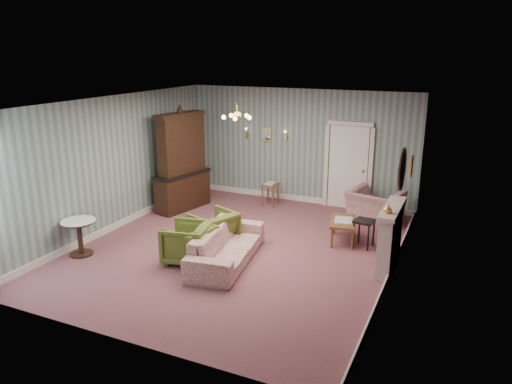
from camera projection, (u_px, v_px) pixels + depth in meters
The scene contains 27 objects.
floor at pixel (239, 249), 9.66m from camera, with size 7.00×7.00×0.00m, color #804A51.
ceiling at pixel (237, 102), 8.84m from camera, with size 7.00×7.00×0.00m, color white.
wall_back at pixel (299, 146), 12.30m from camera, with size 6.00×6.00×0.00m, color slate.
wall_front at pixel (116, 243), 6.19m from camera, with size 6.00×6.00×0.00m, color slate.
wall_left at pixel (114, 164), 10.44m from camera, with size 7.00×7.00×0.00m, color slate.
wall_right at pixel (399, 198), 8.06m from camera, with size 7.00×7.00×0.00m, color slate.
wall_right_floral at pixel (398, 198), 8.07m from camera, with size 7.00×7.00×0.00m, color #A35173.
door at pixel (348, 166), 11.86m from camera, with size 1.12×0.12×2.16m, color white, non-canonical shape.
olive_chair_a at pixel (187, 241), 8.97m from camera, with size 0.80×0.75×0.82m, color #525D20.
olive_chair_b at pixel (191, 241), 9.01m from camera, with size 0.76×0.71×0.78m, color #525D20.
olive_chair_c at pixel (214, 227), 9.66m from camera, with size 0.79×0.74×0.81m, color #525D20.
sofa_chintz at pixel (227, 240), 8.96m from camera, with size 2.23×0.65×0.87m, color #903A49.
wingback_chair at pixel (375, 201), 11.05m from camera, with size 1.14×0.74×0.99m, color #903A49.
dresser at pixel (181, 159), 11.73m from camera, with size 0.53×1.52×2.54m, color black, non-canonical shape.
fireplace at pixel (390, 237), 8.71m from camera, with size 0.30×1.40×1.16m, color beige, non-canonical shape.
mantel_vase at pixel (388, 209), 8.18m from camera, with size 0.15×0.15×0.15m, color gold.
oval_mirror at pixel (402, 169), 8.31m from camera, with size 0.04×0.76×0.84m, color white, non-canonical shape.
framed_print at pixel (411, 167), 9.56m from camera, with size 0.04×0.34×0.42m, color gold, non-canonical shape.
coffee_table at pixel (343, 231), 9.98m from camera, with size 0.50×0.91×0.46m, color brown, non-canonical shape.
side_table_black at pixel (364, 234), 9.67m from camera, with size 0.38×0.38×0.57m, color black, non-canonical shape.
pedestal_table at pixel (80, 238), 9.28m from camera, with size 0.65×0.65×0.71m, color black, non-canonical shape.
nesting_table at pixel (270, 194), 12.27m from camera, with size 0.36×0.47×0.61m, color brown, non-canonical shape.
gilt_mirror_back at pixel (266, 134), 12.55m from camera, with size 0.28×0.06×0.36m, color gold, non-canonical shape.
sconce_left at pixel (247, 133), 12.75m from camera, with size 0.16×0.12×0.30m, color gold, non-canonical shape.
sconce_right at pixel (286, 136), 12.32m from camera, with size 0.16×0.12×0.30m, color gold, non-canonical shape.
chandelier at pixel (237, 117), 8.91m from camera, with size 0.56×0.56×0.36m, color gold, non-canonical shape.
burgundy_cushion at pixel (372, 203), 10.94m from camera, with size 0.38×0.10×0.38m, color maroon.
Camera 1 is at (4.01, -7.99, 3.84)m, focal length 33.91 mm.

